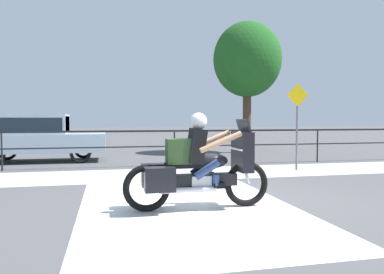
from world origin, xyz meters
TOP-DOWN VIEW (x-y plane):
  - ground_plane at (0.00, 0.00)m, footprint 120.00×120.00m
  - sidewalk_band at (0.00, 3.40)m, footprint 44.00×2.40m
  - crosswalk_band at (-0.77, -0.20)m, footprint 3.60×6.00m
  - fence_railing at (0.00, 5.15)m, footprint 36.00×0.05m
  - motorcycle at (-0.62, -0.59)m, footprint 2.50×0.76m
  - parked_car at (-4.46, 7.36)m, footprint 4.35×1.79m
  - street_sign at (3.32, 3.34)m, footprint 0.66×0.06m
  - tree_behind_sign at (3.99, 9.10)m, footprint 3.02×3.02m

SIDE VIEW (x-z plane):
  - ground_plane at x=0.00m, z-range 0.00..0.00m
  - crosswalk_band at x=-0.77m, z-range 0.00..0.01m
  - sidewalk_band at x=0.00m, z-range 0.00..0.01m
  - motorcycle at x=-0.62m, z-range -0.08..1.54m
  - fence_railing at x=0.00m, z-range 0.33..1.49m
  - parked_car at x=-4.46m, z-range 0.11..1.79m
  - street_sign at x=3.32m, z-range 0.30..2.83m
  - tree_behind_sign at x=3.99m, z-range 1.21..7.01m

